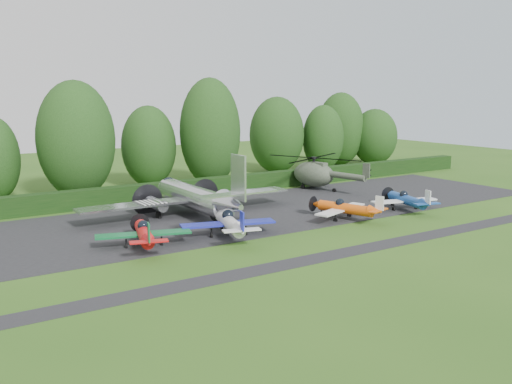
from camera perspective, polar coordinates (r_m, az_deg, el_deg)
ground at (r=48.47m, az=4.71°, el=-4.30°), size 160.00×160.00×0.00m
apron at (r=56.46m, az=-1.55°, el=-2.20°), size 70.00×18.00×0.01m
taxiway_verge at (r=44.07m, az=9.53°, el=-5.88°), size 70.00×2.00×0.00m
hedgerow at (r=65.89m, az=-6.59°, el=-0.49°), size 90.00×1.60×2.00m
transport_plane at (r=54.78m, az=-6.07°, el=-0.54°), size 22.00×16.87×7.05m
light_plane_red at (r=44.93m, az=-11.14°, el=-4.06°), size 7.36×7.74×2.83m
light_plane_white at (r=47.22m, az=-2.67°, el=-3.08°), size 7.94×8.35×3.05m
light_plane_orange at (r=54.24m, az=8.91°, el=-1.60°), size 7.12×7.48×2.73m
light_plane_blue at (r=59.68m, az=14.83°, el=-0.76°), size 7.09×7.45×2.72m
helicopter at (r=70.63m, az=5.83°, el=2.01°), size 12.43×14.56×4.00m
sign_board at (r=84.05m, az=13.04°, el=2.36°), size 2.89×0.11×1.63m
tree_0 at (r=94.23m, az=8.44°, el=6.25°), size 7.66×7.66×11.80m
tree_1 at (r=95.70m, az=11.75°, el=5.41°), size 7.41×7.41×9.14m
tree_3 at (r=73.15m, az=-10.67°, el=4.50°), size 6.88×6.88×10.25m
tree_4 at (r=73.07m, az=-4.62°, el=5.99°), size 7.74×7.74×13.70m
tree_5 at (r=67.01m, az=-17.55°, el=5.00°), size 8.61×8.61×13.24m
tree_6 at (r=87.21m, az=6.72°, el=5.38°), size 6.23×6.23×9.96m
tree_7 at (r=84.30m, az=2.09°, el=5.71°), size 8.08×8.08×11.21m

